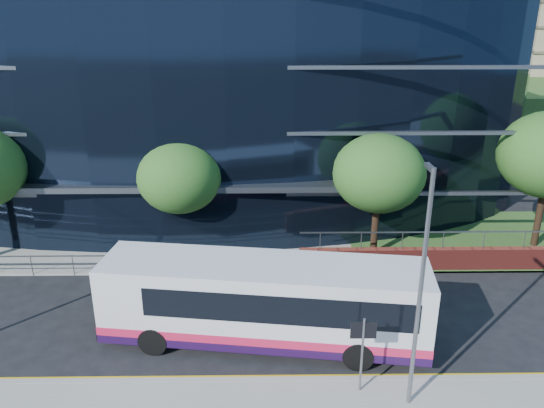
{
  "coord_description": "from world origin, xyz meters",
  "views": [
    {
      "loc": [
        1.35,
        -16.15,
        12.29
      ],
      "look_at": [
        1.67,
        8.0,
        3.31
      ],
      "focal_mm": 35.0,
      "sensor_mm": 36.0,
      "label": 1
    }
  ],
  "objects_px": {
    "streetlight_east": "(421,286)",
    "tree_dist_e": "(480,86)",
    "street_sign": "(363,340)",
    "city_bus": "(267,302)",
    "tree_far_b": "(180,177)",
    "tree_far_c": "(379,173)"
  },
  "relations": [
    {
      "from": "streetlight_east",
      "to": "tree_dist_e",
      "type": "bearing_deg",
      "value": 66.89
    },
    {
      "from": "street_sign",
      "to": "city_bus",
      "type": "distance_m",
      "value": 4.36
    },
    {
      "from": "tree_dist_e",
      "to": "streetlight_east",
      "type": "bearing_deg",
      "value": -113.11
    },
    {
      "from": "streetlight_east",
      "to": "city_bus",
      "type": "relative_size",
      "value": 0.63
    },
    {
      "from": "street_sign",
      "to": "tree_dist_e",
      "type": "bearing_deg",
      "value": 64.88
    },
    {
      "from": "street_sign",
      "to": "tree_dist_e",
      "type": "height_order",
      "value": "tree_dist_e"
    },
    {
      "from": "tree_dist_e",
      "to": "streetlight_east",
      "type": "distance_m",
      "value": 45.85
    },
    {
      "from": "streetlight_east",
      "to": "city_bus",
      "type": "bearing_deg",
      "value": 141.98
    },
    {
      "from": "tree_far_b",
      "to": "tree_far_c",
      "type": "relative_size",
      "value": 0.93
    },
    {
      "from": "tree_far_c",
      "to": "city_bus",
      "type": "distance_m",
      "value": 9.82
    },
    {
      "from": "tree_far_c",
      "to": "streetlight_east",
      "type": "xyz_separation_m",
      "value": [
        -1.0,
        -11.17,
        -0.1
      ]
    },
    {
      "from": "tree_far_b",
      "to": "city_bus",
      "type": "height_order",
      "value": "tree_far_b"
    },
    {
      "from": "tree_dist_e",
      "to": "streetlight_east",
      "type": "height_order",
      "value": "streetlight_east"
    },
    {
      "from": "street_sign",
      "to": "city_bus",
      "type": "relative_size",
      "value": 0.22
    },
    {
      "from": "tree_far_b",
      "to": "tree_dist_e",
      "type": "bearing_deg",
      "value": 48.48
    },
    {
      "from": "tree_dist_e",
      "to": "city_bus",
      "type": "bearing_deg",
      "value": -120.4
    },
    {
      "from": "tree_far_b",
      "to": "city_bus",
      "type": "xyz_separation_m",
      "value": [
        4.38,
        -8.06,
        -2.43
      ]
    },
    {
      "from": "street_sign",
      "to": "tree_far_b",
      "type": "height_order",
      "value": "tree_far_b"
    },
    {
      "from": "street_sign",
      "to": "city_bus",
      "type": "xyz_separation_m",
      "value": [
        -3.12,
        3.03,
        -0.37
      ]
    },
    {
      "from": "tree_far_c",
      "to": "city_bus",
      "type": "xyz_separation_m",
      "value": [
        -5.62,
        -7.56,
        -2.76
      ]
    },
    {
      "from": "streetlight_east",
      "to": "city_bus",
      "type": "distance_m",
      "value": 6.44
    },
    {
      "from": "tree_far_c",
      "to": "city_bus",
      "type": "bearing_deg",
      "value": -126.63
    }
  ]
}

